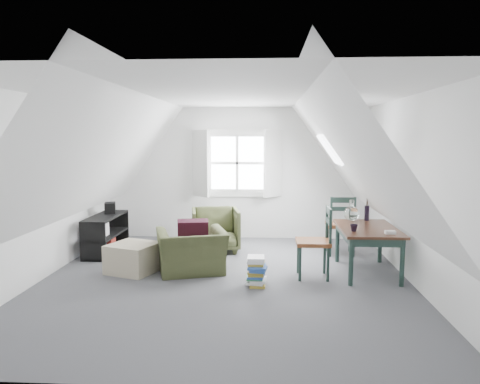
# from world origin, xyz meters

# --- Properties ---
(floor) EXTENTS (5.50, 5.50, 0.00)m
(floor) POSITION_xyz_m (0.00, 0.00, 0.00)
(floor) COLOR #4B4C50
(floor) RESTS_ON ground
(ceiling) EXTENTS (5.50, 5.50, 0.00)m
(ceiling) POSITION_xyz_m (0.00, 0.00, 2.50)
(ceiling) COLOR white
(ceiling) RESTS_ON wall_back
(wall_back) EXTENTS (5.00, 0.00, 5.00)m
(wall_back) POSITION_xyz_m (0.00, 2.75, 1.25)
(wall_back) COLOR white
(wall_back) RESTS_ON ground
(wall_front) EXTENTS (5.00, 0.00, 5.00)m
(wall_front) POSITION_xyz_m (0.00, -2.75, 1.25)
(wall_front) COLOR white
(wall_front) RESTS_ON ground
(wall_left) EXTENTS (0.00, 5.50, 5.50)m
(wall_left) POSITION_xyz_m (-2.50, 0.00, 1.25)
(wall_left) COLOR white
(wall_left) RESTS_ON ground
(wall_right) EXTENTS (0.00, 5.50, 5.50)m
(wall_right) POSITION_xyz_m (2.50, 0.00, 1.25)
(wall_right) COLOR white
(wall_right) RESTS_ON ground
(slope_left) EXTENTS (3.19, 5.50, 4.48)m
(slope_left) POSITION_xyz_m (-1.55, 0.00, 1.78)
(slope_left) COLOR white
(slope_left) RESTS_ON wall_left
(slope_right) EXTENTS (3.19, 5.50, 4.48)m
(slope_right) POSITION_xyz_m (1.55, 0.00, 1.78)
(slope_right) COLOR white
(slope_right) RESTS_ON wall_right
(dormer_window) EXTENTS (1.71, 0.35, 1.30)m
(dormer_window) POSITION_xyz_m (0.00, 2.68, 1.45)
(dormer_window) COLOR white
(dormer_window) RESTS_ON wall_back
(skylight) EXTENTS (0.35, 0.75, 0.47)m
(skylight) POSITION_xyz_m (1.55, 1.30, 1.75)
(skylight) COLOR white
(skylight) RESTS_ON slope_right
(armchair_near) EXTENTS (1.15, 1.07, 0.62)m
(armchair_near) POSITION_xyz_m (-0.51, 0.35, 0.00)
(armchair_near) COLOR #3C4225
(armchair_near) RESTS_ON floor
(armchair_far) EXTENTS (0.91, 0.93, 0.74)m
(armchair_far) POSITION_xyz_m (-0.31, 1.67, 0.00)
(armchair_far) COLOR #3C4225
(armchair_far) RESTS_ON floor
(throw_pillow) EXTENTS (0.48, 0.33, 0.46)m
(throw_pillow) POSITION_xyz_m (-0.51, 0.50, 0.53)
(throw_pillow) COLOR #3C1020
(throw_pillow) RESTS_ON armchair_near
(ottoman) EXTENTS (0.80, 0.80, 0.41)m
(ottoman) POSITION_xyz_m (-1.35, 0.33, 0.21)
(ottoman) COLOR tan
(ottoman) RESTS_ON floor
(dining_table) EXTENTS (0.80, 1.33, 0.67)m
(dining_table) POSITION_xyz_m (2.00, 0.47, 0.58)
(dining_table) COLOR #341B11
(dining_table) RESTS_ON floor
(demijohn) EXTENTS (0.23, 0.23, 0.32)m
(demijohn) POSITION_xyz_m (1.85, 0.92, 0.80)
(demijohn) COLOR silver
(demijohn) RESTS_ON dining_table
(vase_twigs) EXTENTS (0.07, 0.08, 0.57)m
(vase_twigs) POSITION_xyz_m (2.10, 1.02, 0.79)
(vase_twigs) COLOR black
(vase_twigs) RESTS_ON dining_table
(cup) EXTENTS (0.12, 0.12, 0.10)m
(cup) POSITION_xyz_m (1.75, 0.17, 0.67)
(cup) COLOR black
(cup) RESTS_ON dining_table
(paper_box) EXTENTS (0.13, 0.09, 0.04)m
(paper_box) POSITION_xyz_m (2.20, 0.02, 0.69)
(paper_box) COLOR white
(paper_box) RESTS_ON dining_table
(dining_chair_far) EXTENTS (0.46, 0.46, 0.99)m
(dining_chair_far) POSITION_xyz_m (1.79, 1.52, 0.51)
(dining_chair_far) COLOR brown
(dining_chair_far) RESTS_ON floor
(dining_chair_near) EXTENTS (0.46, 0.46, 0.99)m
(dining_chair_near) POSITION_xyz_m (1.25, 0.22, 0.51)
(dining_chair_near) COLOR brown
(dining_chair_near) RESTS_ON floor
(media_shelf) EXTENTS (0.41, 1.24, 0.63)m
(media_shelf) POSITION_xyz_m (-2.14, 1.40, 0.29)
(media_shelf) COLOR black
(media_shelf) RESTS_ON floor
(electronics_box) EXTENTS (0.24, 0.29, 0.20)m
(electronics_box) POSITION_xyz_m (-2.14, 1.69, 0.72)
(electronics_box) COLOR black
(electronics_box) RESTS_ON media_shelf
(magazine_stack) EXTENTS (0.29, 0.34, 0.39)m
(magazine_stack) POSITION_xyz_m (0.44, -0.20, 0.19)
(magazine_stack) COLOR #B29933
(magazine_stack) RESTS_ON floor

